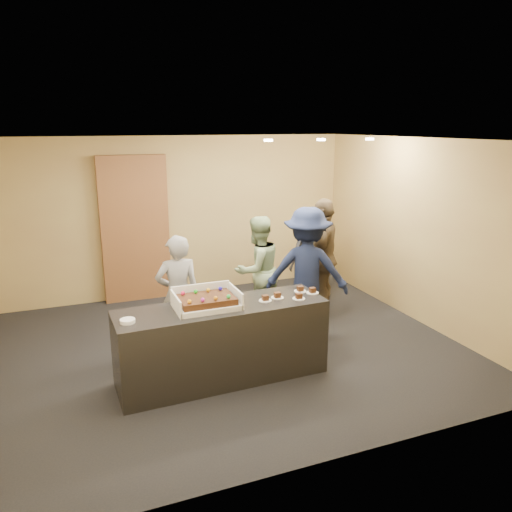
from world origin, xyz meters
The scene contains 17 objects.
room centered at (0.00, 0.00, 1.35)m, with size 6.04×6.00×2.70m.
serving_counter centered at (-0.28, -0.74, 0.45)m, with size 2.40×0.70×0.90m, color black.
storage_cabinet centered at (-0.76, 2.41, 1.20)m, with size 1.10×0.15×2.41m, color brown.
cake_box centered at (-0.46, -0.71, 0.95)m, with size 0.71×0.49×0.21m.
sheet_cake centered at (-0.46, -0.74, 1.00)m, with size 0.61×0.42×0.12m.
plate_stack centered at (-1.34, -0.85, 0.92)m, with size 0.16×0.16×0.04m, color white.
slice_a centered at (0.24, -0.77, 0.92)m, with size 0.15×0.15×0.07m.
slice_b centered at (0.40, -0.73, 0.92)m, with size 0.15×0.15×0.07m.
slice_c centered at (0.63, -0.85, 0.92)m, with size 0.15×0.15×0.07m.
slice_d centered at (0.76, -0.62, 0.92)m, with size 0.15×0.15×0.07m.
slice_e centered at (0.87, -0.73, 0.92)m, with size 0.15×0.15×0.07m.
person_server_grey centered at (-0.58, 0.15, 0.78)m, with size 0.57×0.37×1.56m, color gray.
person_sage_man centered at (0.75, 0.75, 0.80)m, with size 0.78×0.61×1.60m, color #93AE7F.
person_navy_man centered at (1.26, 0.16, 0.89)m, with size 1.16×0.66×1.79m, color #182043.
person_brown_extra centered at (1.79, 0.65, 0.91)m, with size 1.07×0.44×1.82m, color brown.
person_dark_suit centered at (1.96, 1.28, 0.79)m, with size 0.78×0.50×1.59m, color #29282E.
ceiling_spotlights centered at (1.60, 0.50, 2.67)m, with size 1.72×0.12×0.03m.
Camera 1 is at (-1.87, -5.79, 2.88)m, focal length 35.00 mm.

